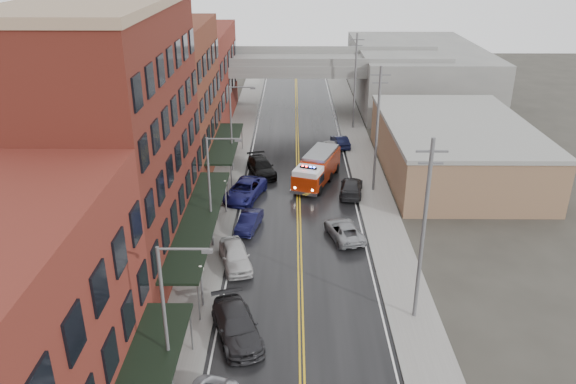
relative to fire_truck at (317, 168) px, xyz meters
name	(u,v)px	position (x,y,z in m)	size (l,w,h in m)	color
road	(299,213)	(-1.83, -6.95, -1.58)	(11.00, 160.00, 0.02)	black
sidewalk_left	(216,212)	(-9.13, -6.95, -1.52)	(3.00, 160.00, 0.15)	slate
sidewalk_right	(382,213)	(5.47, -6.95, -1.52)	(3.00, 160.00, 0.15)	slate
curb_left	(235,212)	(-7.48, -6.95, -1.52)	(0.30, 160.00, 0.15)	gray
curb_right	(363,213)	(3.82, -6.95, -1.52)	(0.30, 160.00, 0.15)	gray
brick_building_b	(112,142)	(-15.13, -13.95, 7.41)	(9.00, 20.00, 18.00)	#531816
brick_building_c	(166,100)	(-15.13, 3.55, 5.91)	(9.00, 15.00, 15.00)	#5E2A1C
brick_building_far	(195,77)	(-15.13, 21.05, 4.41)	(9.00, 20.00, 12.00)	#5E2518
tan_building	(454,149)	(14.17, 3.05, 0.91)	(14.00, 22.00, 5.00)	brown
right_far_block	(416,73)	(16.17, 33.05, 2.41)	(18.00, 30.00, 8.00)	slate
awning_1	(200,218)	(-9.32, -13.95, 1.40)	(2.60, 18.00, 3.09)	black
awning_2	(226,143)	(-9.32, 3.55, 1.39)	(2.60, 13.00, 3.09)	black
globe_lamp_1	(201,277)	(-8.23, -20.95, 0.72)	(0.44, 0.44, 3.12)	#59595B
globe_lamp_2	(225,189)	(-8.23, -6.95, 0.72)	(0.44, 0.44, 3.12)	#59595B
street_lamp_0	(170,315)	(-8.38, -28.95, 3.59)	(2.64, 0.22, 9.00)	#59595B
street_lamp_1	(213,186)	(-8.38, -12.95, 3.59)	(2.64, 0.22, 9.00)	#59595B
street_lamp_2	(233,124)	(-8.38, 3.05, 3.59)	(2.64, 0.22, 9.00)	#59595B
utility_pole_0	(423,229)	(5.37, -21.95, 4.71)	(1.80, 0.24, 12.00)	#59595B
utility_pole_1	(377,128)	(5.37, -1.95, 4.71)	(1.80, 0.24, 12.00)	#59595B
utility_pole_2	(355,80)	(5.37, 18.05, 4.71)	(1.80, 0.24, 12.00)	#59595B
overpass	(297,71)	(-1.83, 25.05, 4.39)	(40.00, 10.00, 7.50)	slate
fire_truck	(317,168)	(0.00, 0.00, 0.00)	(5.25, 8.43, 2.94)	maroon
parked_car_left_3	(237,325)	(-5.72, -23.99, -0.76)	(2.34, 5.75, 1.67)	#252527
parked_car_left_4	(235,256)	(-6.59, -15.75, -0.75)	(1.98, 4.91, 1.67)	#B9B9B9
parked_car_left_5	(249,221)	(-5.99, -9.90, -0.91)	(1.44, 4.14, 1.36)	black
parked_car_left_6	(245,190)	(-6.83, -3.75, -0.77)	(2.74, 5.93, 1.65)	#14144D
parked_car_left_7	(261,167)	(-5.59, 2.25, -0.79)	(2.25, 5.53, 1.61)	black
parked_car_right_0	(344,230)	(1.77, -11.39, -0.91)	(2.26, 4.91, 1.36)	gray
parked_car_right_1	(351,187)	(3.17, -2.75, -0.85)	(2.07, 5.08, 1.47)	black
parked_car_right_2	(330,146)	(1.94, 9.25, -0.93)	(1.57, 3.90, 1.33)	#BEBEBE
parked_car_right_3	(340,141)	(3.17, 10.85, -0.91)	(1.44, 4.12, 1.36)	black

